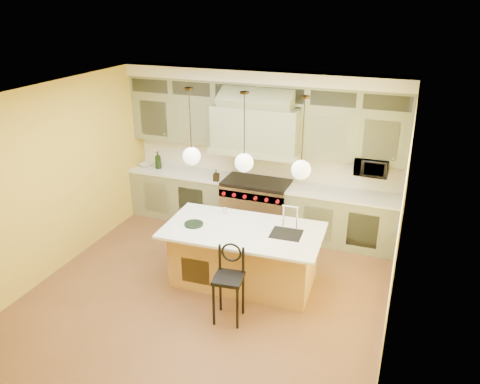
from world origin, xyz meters
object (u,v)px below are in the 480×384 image
at_px(range, 256,205).
at_px(microwave, 372,166).
at_px(counter_stool, 229,279).
at_px(kitchen_island, 244,254).

relative_size(range, microwave, 2.21).
bearing_deg(counter_stool, microwave, 55.45).
xyz_separation_m(range, counter_stool, (0.51, -2.62, 0.12)).
bearing_deg(range, counter_stool, -79.01).
bearing_deg(microwave, kitchen_island, -130.15).
distance_m(range, kitchen_island, 1.78).
distance_m(counter_stool, microwave, 3.20).
bearing_deg(range, kitchen_island, -77.18).
relative_size(counter_stool, microwave, 1.98).
height_order(counter_stool, microwave, microwave).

